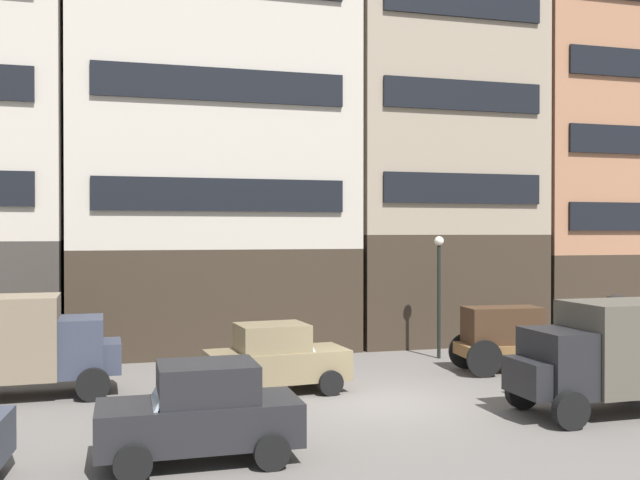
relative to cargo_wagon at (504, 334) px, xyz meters
The scene contains 12 objects.
ground_plane 5.59m from the cargo_wagon, 151.62° to the right, with size 120.00×120.00×0.00m, color #605B56.
building_center_left 12.81m from the cargo_wagon, 136.45° to the left, with size 10.48×6.90×15.18m.
building_center_right 11.10m from the cargo_wagon, 83.80° to the left, with size 7.90×6.90×18.28m.
building_far_right 13.28m from the cargo_wagon, 41.99° to the left, with size 8.07×6.90×15.91m.
cargo_wagon is the anchor object (origin of this frame).
draft_horse 2.95m from the cargo_wagon, ahead, with size 2.35×0.72×2.30m.
delivery_truck_near 13.61m from the cargo_wagon, behind, with size 4.40×2.24×2.62m.
delivery_truck_far 5.12m from the cargo_wagon, 92.49° to the right, with size 4.37×2.17×2.62m.
sedan_dark 7.33m from the cargo_wagon, behind, with size 3.83×2.13×1.83m.
sedan_parked_curb 11.52m from the cargo_wagon, 147.95° to the right, with size 3.71×1.88×1.83m.
pedestrian_officer 4.66m from the cargo_wagon, 34.17° to the left, with size 0.43×0.43×1.79m.
streetlamp_curbside 3.21m from the cargo_wagon, 109.23° to the left, with size 0.32×0.32×4.12m.
Camera 1 is at (-6.26, -16.72, 4.25)m, focal length 39.84 mm.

